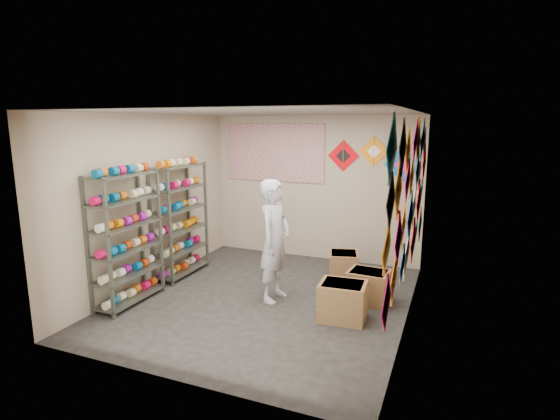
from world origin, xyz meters
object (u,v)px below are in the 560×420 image
at_px(shelf_rack_back, 180,220).
at_px(shopkeeper, 275,241).
at_px(shelf_rack_front, 126,239).
at_px(carton_b, 368,286).
at_px(carton_c, 343,266).
at_px(carton_a, 343,301).

distance_m(shelf_rack_back, shopkeeper, 1.93).
distance_m(shelf_rack_front, shopkeeper, 2.10).
height_order(shelf_rack_front, shelf_rack_back, same).
bearing_deg(shopkeeper, carton_b, -67.96).
distance_m(shopkeeper, carton_c, 1.56).
xyz_separation_m(shelf_rack_back, shopkeeper, (1.89, -0.38, -0.06)).
bearing_deg(shelf_rack_front, carton_a, 11.92).
bearing_deg(shelf_rack_back, carton_a, -12.64).
bearing_deg(shelf_rack_back, shopkeeper, -11.45).
xyz_separation_m(carton_a, carton_c, (-0.36, 1.49, -0.02)).
bearing_deg(shelf_rack_front, carton_b, 22.53).
bearing_deg(shopkeeper, carton_c, -26.57).
height_order(shelf_rack_back, shopkeeper, shelf_rack_back).
bearing_deg(shelf_rack_front, shelf_rack_back, 90.00).
height_order(shelf_rack_front, carton_a, shelf_rack_front).
bearing_deg(carton_b, carton_c, 129.78).
bearing_deg(carton_a, carton_b, 69.58).
relative_size(carton_a, carton_b, 1.05).
bearing_deg(carton_b, shelf_rack_back, -175.22).
bearing_deg(shelf_rack_back, shelf_rack_front, -90.00).
bearing_deg(carton_c, shelf_rack_front, -156.32).
relative_size(shopkeeper, carton_c, 3.44).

